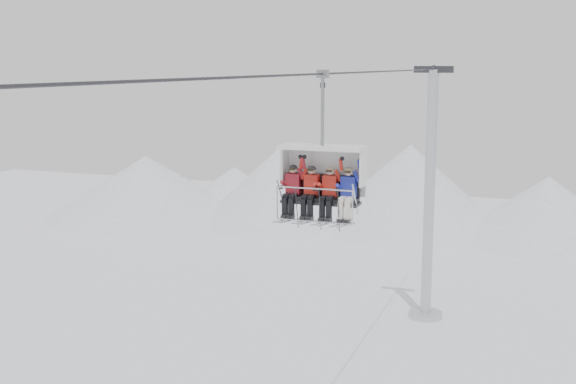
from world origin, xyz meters
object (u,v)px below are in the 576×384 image
(lift_tower_right, at_px, (429,213))
(skier_center_right, at_px, (329,191))
(chairlift_carrier, at_px, (323,172))
(skier_far_right, at_px, (347,192))
(skier_center_left, at_px, (311,190))
(skier_far_left, at_px, (292,189))

(lift_tower_right, relative_size, skier_center_right, 7.99)
(lift_tower_right, distance_m, chairlift_carrier, 19.78)
(lift_tower_right, xyz_separation_m, skier_far_right, (0.77, -19.48, 4.41))
(chairlift_carrier, relative_size, skier_center_right, 2.36)
(skier_center_left, distance_m, skier_far_right, 1.03)
(skier_far_right, bearing_deg, skier_center_left, 180.00)
(chairlift_carrier, xyz_separation_m, skier_far_right, (0.77, -0.30, -0.46))
(skier_far_right, bearing_deg, skier_far_left, 180.00)
(chairlift_carrier, distance_m, skier_far_right, 0.95)
(skier_center_right, bearing_deg, chairlift_carrier, 130.46)
(lift_tower_right, height_order, chairlift_carrier, lift_tower_right)
(skier_far_right, bearing_deg, lift_tower_right, 92.26)
(skier_far_left, relative_size, skier_center_left, 1.00)
(skier_far_left, bearing_deg, skier_center_left, 0.00)
(skier_far_left, distance_m, skier_center_left, 0.53)
(chairlift_carrier, bearing_deg, skier_center_left, -130.63)
(lift_tower_right, distance_m, skier_far_left, 19.98)
(skier_center_left, bearing_deg, skier_center_right, 0.00)
(skier_center_left, height_order, skier_far_right, same)
(lift_tower_right, distance_m, skier_far_right, 19.98)
(skier_center_left, distance_m, skier_center_right, 0.52)
(lift_tower_right, distance_m, skier_center_left, 19.97)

